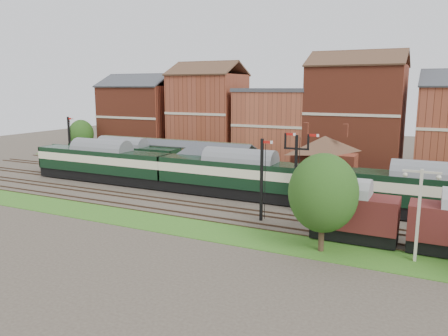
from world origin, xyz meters
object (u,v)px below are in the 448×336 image
at_px(signal_box, 197,162).
at_px(goods_van_a, 355,214).
at_px(dmu_train, 240,175).
at_px(platform_railcar, 123,156).
at_px(semaphore_bracket, 296,168).

bearing_deg(signal_box, goods_van_a, -29.00).
bearing_deg(dmu_train, platform_railcar, 163.75).
relative_size(semaphore_bracket, goods_van_a, 1.19).
bearing_deg(goods_van_a, dmu_train, 148.19).
relative_size(signal_box, dmu_train, 0.10).
bearing_deg(signal_box, platform_railcar, 167.54).
distance_m(signal_box, dmu_train, 8.27).
bearing_deg(semaphore_bracket, platform_railcar, 163.17).
bearing_deg(platform_railcar, signal_box, -12.46).
distance_m(signal_box, goods_van_a, 25.28).
relative_size(dmu_train, platform_railcar, 3.24).
distance_m(semaphore_bracket, goods_van_a, 9.87).
height_order(platform_railcar, goods_van_a, platform_railcar).
xyz_separation_m(semaphore_bracket, platform_railcar, (-29.74, 9.00, -2.07)).
bearing_deg(goods_van_a, signal_box, 151.00).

